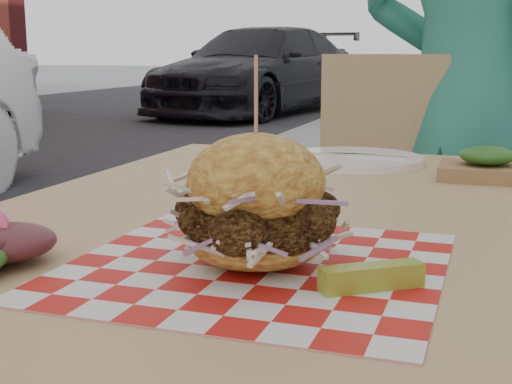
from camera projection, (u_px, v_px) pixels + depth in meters
diner at (463, 95)px, 1.97m from camera, size 0.70×0.56×1.68m
car_dark at (259, 70)px, 10.94m from camera, size 2.58×4.80×1.32m
patio_table at (286, 268)px, 0.96m from camera, size 0.80×1.20×0.75m
patio_chair at (380, 206)px, 1.90m from camera, size 0.52×0.52×0.95m
paper_liner at (256, 265)px, 0.70m from camera, size 0.36×0.36×0.00m
sandwich at (256, 209)px, 0.69m from camera, size 0.18×0.18×0.20m
pickle_spear at (372, 277)px, 0.63m from camera, size 0.09×0.07×0.02m
place_setting at (351, 159)px, 1.35m from camera, size 0.27×0.27×0.02m
kraft_tray at (486, 166)px, 1.18m from camera, size 0.15×0.12×0.06m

